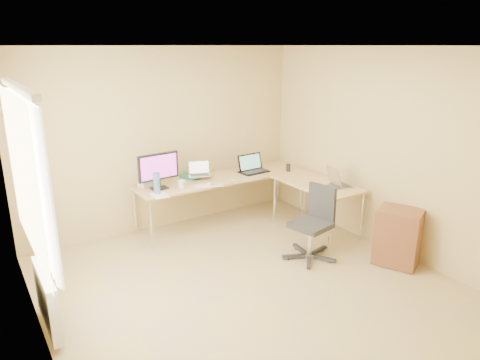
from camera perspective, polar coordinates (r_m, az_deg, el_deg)
floor at (r=5.08m, az=1.53°, el=-13.87°), size 4.50×4.50×0.00m
ceiling at (r=4.36m, az=1.81°, el=16.91°), size 4.50×4.50×0.00m
wall_back at (r=6.48m, az=-9.67°, el=5.12°), size 4.50×0.00×4.50m
wall_front at (r=3.10m, az=26.18°, el=-9.79°), size 4.50×0.00×4.50m
wall_left at (r=3.85m, az=-25.25°, el=-4.56°), size 0.00×4.50×4.50m
wall_right at (r=5.96m, az=18.61°, el=3.43°), size 0.00×4.50×4.50m
desk_main at (r=6.70m, az=-2.21°, el=-2.56°), size 2.65×0.70×0.73m
desk_return at (r=6.49m, az=9.79°, el=-3.46°), size 0.70×1.30×0.73m
monitor at (r=6.06m, az=-10.44°, el=1.14°), size 0.60×0.24×0.50m
book_stack at (r=6.56m, az=-6.36°, el=0.47°), size 0.29×0.33×0.05m
laptop_center at (r=6.46m, az=-5.23°, el=1.43°), size 0.39×0.35×0.21m
laptop_black at (r=6.78m, az=1.82°, el=2.12°), size 0.45×0.34×0.27m
keyboard at (r=6.15m, az=-4.00°, el=-0.72°), size 0.41×0.26×0.02m
mouse at (r=6.34m, az=-0.83°, el=-0.06°), size 0.11×0.08×0.03m
mug at (r=6.10m, az=-7.51°, el=-0.56°), size 0.12×0.12×0.11m
cd_stack at (r=6.17m, az=-3.74°, el=-0.63°), size 0.12×0.12×0.03m
water_bottle at (r=5.89m, az=-10.68°, el=-0.40°), size 0.10×0.10×0.29m
papers at (r=5.86m, az=-10.28°, el=-1.95°), size 0.21×0.29×0.01m
white_box at (r=6.28m, az=-12.02°, el=-0.43°), size 0.24×0.20×0.07m
desk_fan at (r=6.26m, az=-12.11°, el=0.35°), size 0.21×0.21×0.25m
black_cup at (r=6.89m, az=6.24°, el=1.58°), size 0.09×0.09×0.12m
laptop_return at (r=6.24m, az=12.84°, el=0.22°), size 0.40×0.34×0.24m
office_chair at (r=5.61m, az=9.10°, el=-5.30°), size 0.67×0.67×0.94m
cabinet at (r=5.79m, az=19.68°, el=-6.89°), size 0.58×0.63×0.70m
radiator at (r=4.61m, az=-23.60°, el=-13.87°), size 0.09×0.80×0.55m
window at (r=4.16m, az=-25.80°, el=0.54°), size 0.10×1.80×1.40m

